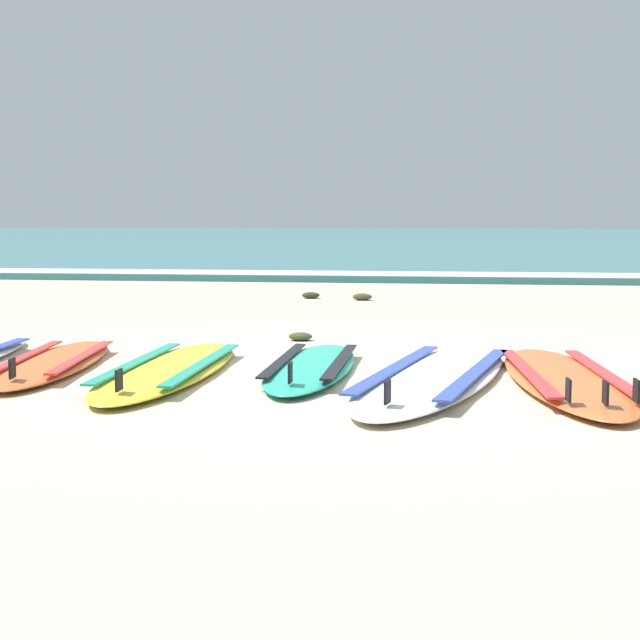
% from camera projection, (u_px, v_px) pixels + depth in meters
% --- Properties ---
extents(ground_plane, '(80.00, 80.00, 0.00)m').
position_uv_depth(ground_plane, '(376.00, 366.00, 5.95)').
color(ground_plane, beige).
extents(sea, '(80.00, 60.00, 0.10)m').
position_uv_depth(sea, '(438.00, 237.00, 42.91)').
color(sea, teal).
rests_on(sea, ground).
extents(wave_foam_strip, '(80.00, 1.13, 0.11)m').
position_uv_depth(wave_foam_strip, '(417.00, 277.00, 13.92)').
color(wave_foam_strip, white).
rests_on(wave_foam_strip, ground).
extents(surfboard_2, '(0.75, 2.03, 0.18)m').
position_uv_depth(surfboard_2, '(54.00, 362.00, 5.86)').
color(surfboard_2, orange).
rests_on(surfboard_2, ground).
extents(surfboard_3, '(0.59, 2.30, 0.18)m').
position_uv_depth(surfboard_3, '(170.00, 369.00, 5.61)').
color(surfboard_3, yellow).
rests_on(surfboard_3, ground).
extents(surfboard_4, '(0.50, 1.96, 0.18)m').
position_uv_depth(surfboard_4, '(312.00, 366.00, 5.70)').
color(surfboard_4, '#2DB793').
rests_on(surfboard_4, ground).
extents(surfboard_5, '(1.17, 2.68, 0.18)m').
position_uv_depth(surfboard_5, '(435.00, 376.00, 5.35)').
color(surfboard_5, white).
rests_on(surfboard_5, ground).
extents(surfboard_6, '(0.78, 2.37, 0.18)m').
position_uv_depth(surfboard_6, '(565.00, 378.00, 5.28)').
color(surfboard_6, orange).
rests_on(surfboard_6, ground).
extents(seaweed_clump_near_shoreline, '(0.18, 0.15, 0.06)m').
position_uv_depth(seaweed_clump_near_shoreline, '(300.00, 336.00, 7.17)').
color(seaweed_clump_near_shoreline, '#384723').
rests_on(seaweed_clump_near_shoreline, ground).
extents(seaweed_clump_mid_sand, '(0.21, 0.17, 0.07)m').
position_uv_depth(seaweed_clump_mid_sand, '(311.00, 295.00, 10.92)').
color(seaweed_clump_mid_sand, '#2D381E').
rests_on(seaweed_clump_mid_sand, ground).
extents(seaweed_clump_by_the_boards, '(0.22, 0.18, 0.08)m').
position_uv_depth(seaweed_clump_by_the_boards, '(362.00, 297.00, 10.68)').
color(seaweed_clump_by_the_boards, '#4C4228').
rests_on(seaweed_clump_by_the_boards, ground).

